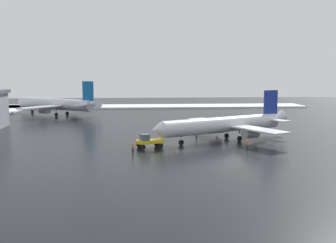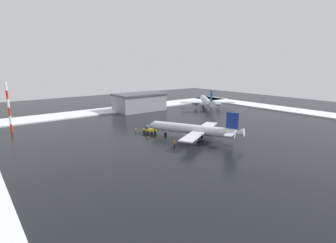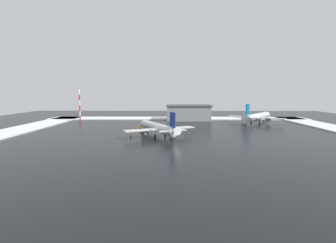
{
  "view_description": "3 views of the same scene",
  "coord_description": "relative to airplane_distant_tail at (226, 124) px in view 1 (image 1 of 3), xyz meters",
  "views": [
    {
      "loc": [
        87.22,
        -3.04,
        13.38
      ],
      "look_at": [
        1.29,
        3.2,
        2.89
      ],
      "focal_mm": 45.0,
      "sensor_mm": 36.0,
      "label": 1
    },
    {
      "loc": [
        64.12,
        71.16,
        23.01
      ],
      "look_at": [
        9.55,
        1.7,
        3.74
      ],
      "focal_mm": 28.0,
      "sensor_mm": 36.0,
      "label": 2
    },
    {
      "loc": [
        3.51,
        106.59,
        15.47
      ],
      "look_at": [
        5.0,
        5.37,
        4.37
      ],
      "focal_mm": 28.0,
      "sensor_mm": 36.0,
      "label": 3
    }
  ],
  "objects": [
    {
      "name": "ground_plane",
      "position": [
        -8.47,
        -13.72,
        -3.1
      ],
      "size": [
        240.0,
        240.0,
        0.0
      ],
      "primitive_type": "plane",
      "color": "black"
    },
    {
      "name": "snow_bank_left",
      "position": [
        -75.47,
        -13.72,
        -2.85
      ],
      "size": [
        14.0,
        116.0,
        0.51
      ],
      "primitive_type": "cube",
      "color": "white",
      "rests_on": "ground_plane"
    },
    {
      "name": "airplane_distant_tail",
      "position": [
        0.0,
        0.0,
        0.0
      ],
      "size": [
        24.99,
        29.35,
        9.38
      ],
      "rotation": [
        0.0,
        0.0,
        5.18
      ],
      "color": "silver",
      "rests_on": "ground_plane"
    },
    {
      "name": "airplane_parked_portside",
      "position": [
        -48.47,
        -40.86,
        0.32
      ],
      "size": [
        26.05,
        29.49,
        10.36
      ],
      "rotation": [
        0.0,
        0.0,
        4.06
      ],
      "color": "silver",
      "rests_on": "ground_plane"
    },
    {
      "name": "pushback_tug",
      "position": [
        7.03,
        -14.93,
        -1.82
      ],
      "size": [
        3.49,
        5.05,
        2.5
      ],
      "rotation": [
        0.0,
        0.0,
        5.02
      ],
      "color": "gold",
      "rests_on": "ground_plane"
    },
    {
      "name": "ground_crew_mid_apron",
      "position": [
        10.8,
        -17.61,
        -2.13
      ],
      "size": [
        0.36,
        0.36,
        1.71
      ],
      "rotation": [
        0.0,
        0.0,
        5.22
      ],
      "color": "black",
      "rests_on": "ground_plane"
    },
    {
      "name": "ground_crew_by_nose_gear",
      "position": [
        -4.5,
        -4.95,
        -2.13
      ],
      "size": [
        0.36,
        0.36,
        1.71
      ],
      "rotation": [
        0.0,
        0.0,
        0.93
      ],
      "color": "black",
      "rests_on": "ground_plane"
    },
    {
      "name": "ground_crew_beside_wing",
      "position": [
        9.55,
        1.76,
        -2.13
      ],
      "size": [
        0.36,
        0.36,
        1.71
      ],
      "rotation": [
        0.0,
        0.0,
        4.5
      ],
      "color": "black",
      "rests_on": "ground_plane"
    },
    {
      "name": "traffic_cone_near_nose",
      "position": [
        -3.59,
        -0.97,
        -2.82
      ],
      "size": [
        0.36,
        0.36,
        0.55
      ],
      "primitive_type": "cone",
      "color": "orange",
      "rests_on": "ground_plane"
    },
    {
      "name": "traffic_cone_mid_line",
      "position": [
        10.29,
        -10.55,
        -2.82
      ],
      "size": [
        0.36,
        0.36,
        0.55
      ],
      "primitive_type": "cone",
      "color": "orange",
      "rests_on": "ground_plane"
    },
    {
      "name": "traffic_cone_wingtip_side",
      "position": [
        -11.59,
        -5.91,
        -2.82
      ],
      "size": [
        0.36,
        0.36,
        0.55
      ],
      "primitive_type": "cone",
      "color": "orange",
      "rests_on": "ground_plane"
    }
  ]
}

